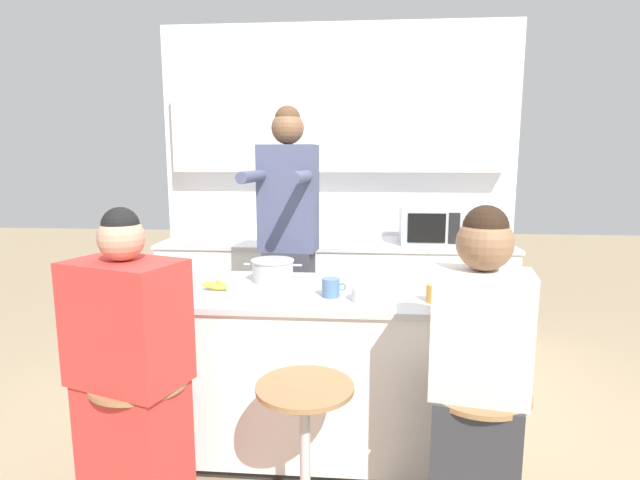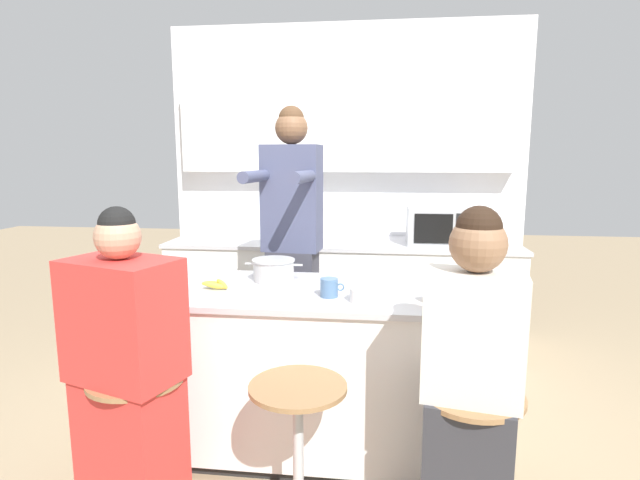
% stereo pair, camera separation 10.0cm
% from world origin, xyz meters
% --- Properties ---
extents(ground_plane, '(16.00, 16.00, 0.00)m').
position_xyz_m(ground_plane, '(0.00, 0.00, 0.00)').
color(ground_plane, tan).
extents(wall_back, '(3.07, 0.22, 2.70)m').
position_xyz_m(wall_back, '(0.00, 1.87, 1.54)').
color(wall_back, white).
rests_on(wall_back, ground_plane).
extents(back_counter, '(2.86, 0.69, 0.89)m').
position_xyz_m(back_counter, '(0.00, 1.54, 0.44)').
color(back_counter, white).
rests_on(back_counter, ground_plane).
extents(kitchen_island, '(1.71, 0.76, 0.89)m').
position_xyz_m(kitchen_island, '(0.00, 0.00, 0.45)').
color(kitchen_island, black).
rests_on(kitchen_island, ground_plane).
extents(bar_stool_leftmost, '(0.40, 0.40, 0.67)m').
position_xyz_m(bar_stool_leftmost, '(-0.68, -0.66, 0.38)').
color(bar_stool_leftmost, '#997047').
rests_on(bar_stool_leftmost, ground_plane).
extents(bar_stool_center, '(0.40, 0.40, 0.67)m').
position_xyz_m(bar_stool_center, '(0.00, -0.66, 0.38)').
color(bar_stool_center, '#997047').
rests_on(bar_stool_center, ground_plane).
extents(bar_stool_rightmost, '(0.40, 0.40, 0.67)m').
position_xyz_m(bar_stool_rightmost, '(0.68, -0.65, 0.38)').
color(bar_stool_rightmost, '#997047').
rests_on(bar_stool_rightmost, ground_plane).
extents(person_cooking, '(0.42, 0.62, 1.89)m').
position_xyz_m(person_cooking, '(-0.25, 0.64, 0.96)').
color(person_cooking, '#383842').
rests_on(person_cooking, ground_plane).
extents(person_wrapped_blanket, '(0.51, 0.41, 1.38)m').
position_xyz_m(person_wrapped_blanket, '(-0.71, -0.68, 0.65)').
color(person_wrapped_blanket, red).
rests_on(person_wrapped_blanket, ground_plane).
extents(person_seated_near, '(0.39, 0.32, 1.40)m').
position_xyz_m(person_seated_near, '(0.67, -0.68, 0.66)').
color(person_seated_near, '#333338').
rests_on(person_seated_near, ground_plane).
extents(cooking_pot, '(0.33, 0.24, 0.12)m').
position_xyz_m(cooking_pot, '(-0.27, 0.16, 0.95)').
color(cooking_pot, '#B7BABC').
rests_on(cooking_pot, kitchen_island).
extents(fruit_bowl, '(0.17, 0.17, 0.07)m').
position_xyz_m(fruit_bowl, '(0.26, -0.19, 0.92)').
color(fruit_bowl, white).
rests_on(fruit_bowl, kitchen_island).
extents(coffee_cup_near, '(0.12, 0.09, 0.09)m').
position_xyz_m(coffee_cup_near, '(0.07, -0.13, 0.94)').
color(coffee_cup_near, '#4C7099').
rests_on(coffee_cup_near, kitchen_island).
extents(coffee_cup_far, '(0.11, 0.08, 0.09)m').
position_xyz_m(coffee_cup_far, '(0.57, -0.19, 0.93)').
color(coffee_cup_far, orange).
rests_on(coffee_cup_far, kitchen_island).
extents(banana_bunch, '(0.16, 0.12, 0.05)m').
position_xyz_m(banana_bunch, '(-0.54, -0.05, 0.91)').
color(banana_bunch, yellow).
rests_on(banana_bunch, kitchen_island).
extents(microwave, '(0.46, 0.34, 0.30)m').
position_xyz_m(microwave, '(0.76, 1.49, 1.04)').
color(microwave, '#B2B5B7').
rests_on(microwave, back_counter).
extents(potted_plant, '(0.19, 0.19, 0.27)m').
position_xyz_m(potted_plant, '(-0.45, 1.54, 1.04)').
color(potted_plant, beige).
rests_on(potted_plant, back_counter).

